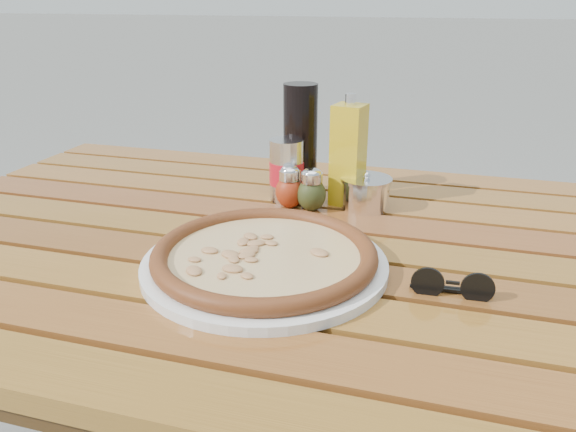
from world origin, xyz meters
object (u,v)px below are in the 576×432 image
(table, at_px, (285,277))
(dark_bottle, at_px, (300,141))
(oregano_shaker, at_px, (312,190))
(sunglasses, at_px, (452,286))
(olive_oil_cruet, at_px, (348,155))
(pepper_shaker, at_px, (290,188))
(parmesan_tin, at_px, (366,192))
(plate, at_px, (265,264))
(pizza, at_px, (265,254))
(soda_can, at_px, (287,171))

(table, distance_m, dark_bottle, 0.29)
(oregano_shaker, distance_m, sunglasses, 0.37)
(dark_bottle, bearing_deg, olive_oil_cruet, -13.10)
(pepper_shaker, xyz_separation_m, oregano_shaker, (0.04, -0.00, 0.00))
(parmesan_tin, bearing_deg, olive_oil_cruet, 157.98)
(table, bearing_deg, pepper_shaker, 102.82)
(plate, bearing_deg, sunglasses, -1.61)
(pizza, bearing_deg, soda_can, 100.30)
(dark_bottle, bearing_deg, pizza, -83.65)
(pepper_shaker, bearing_deg, dark_bottle, 90.16)
(plate, relative_size, soda_can, 3.00)
(sunglasses, bearing_deg, olive_oil_cruet, 120.38)
(plate, xyz_separation_m, parmesan_tin, (0.10, 0.29, 0.02))
(olive_oil_cruet, bearing_deg, oregano_shaker, -135.86)
(pizza, xyz_separation_m, dark_bottle, (-0.04, 0.33, 0.09))
(dark_bottle, xyz_separation_m, sunglasses, (0.30, -0.34, -0.09))
(olive_oil_cruet, xyz_separation_m, sunglasses, (0.20, -0.32, -0.08))
(dark_bottle, xyz_separation_m, parmesan_tin, (0.14, -0.04, -0.08))
(table, relative_size, soda_can, 11.67)
(olive_oil_cruet, bearing_deg, table, -109.49)
(dark_bottle, height_order, olive_oil_cruet, dark_bottle)
(plate, bearing_deg, dark_bottle, 96.35)
(pepper_shaker, xyz_separation_m, parmesan_tin, (0.14, 0.03, -0.01))
(table, relative_size, plate, 3.89)
(olive_oil_cruet, bearing_deg, pizza, -101.46)
(soda_can, bearing_deg, olive_oil_cruet, 6.33)
(table, relative_size, oregano_shaker, 17.07)
(pizza, distance_m, dark_bottle, 0.35)
(table, xyz_separation_m, parmesan_tin, (0.11, 0.17, 0.11))
(table, bearing_deg, oregano_shaker, 85.26)
(olive_oil_cruet, bearing_deg, parmesan_tin, -22.02)
(table, relative_size, pepper_shaker, 17.07)
(oregano_shaker, bearing_deg, parmesan_tin, 22.24)
(dark_bottle, bearing_deg, oregano_shaker, -60.85)
(soda_can, relative_size, olive_oil_cruet, 0.57)
(pizza, distance_m, olive_oil_cruet, 0.32)
(olive_oil_cruet, bearing_deg, pepper_shaker, -152.98)
(dark_bottle, distance_m, parmesan_tin, 0.16)
(sunglasses, bearing_deg, pizza, 176.12)
(sunglasses, bearing_deg, parmesan_tin, 116.32)
(soda_can, distance_m, parmesan_tin, 0.16)
(soda_can, bearing_deg, dark_bottle, 65.00)
(pepper_shaker, bearing_deg, table, -77.18)
(oregano_shaker, height_order, olive_oil_cruet, olive_oil_cruet)
(dark_bottle, relative_size, sunglasses, 2.00)
(oregano_shaker, bearing_deg, table, -94.74)
(pepper_shaker, bearing_deg, pizza, -81.90)
(oregano_shaker, distance_m, soda_can, 0.08)
(plate, height_order, parmesan_tin, parmesan_tin)
(pepper_shaker, height_order, parmesan_tin, pepper_shaker)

